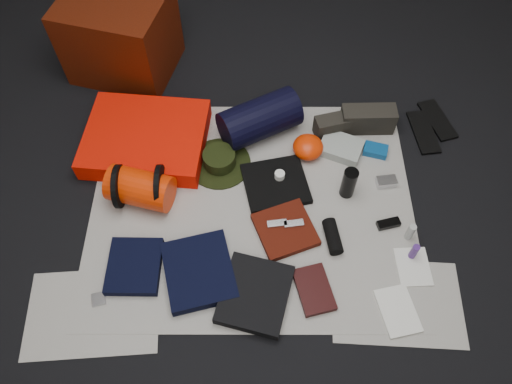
{
  "coord_description": "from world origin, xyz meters",
  "views": [
    {
      "loc": [
        0.02,
        -1.27,
        2.15
      ],
      "look_at": [
        0.02,
        0.02,
        0.1
      ],
      "focal_mm": 35.0,
      "sensor_mm": 36.0,
      "label": 1
    }
  ],
  "objects_px": {
    "navy_duffel": "(260,119)",
    "stuff_sack": "(140,188)",
    "water_bottle": "(349,183)",
    "compact_camera": "(386,182)",
    "sleeping_pad": "(146,139)",
    "red_cabinet": "(120,36)",
    "paperback_book": "(314,290)"
  },
  "relations": [
    {
      "from": "navy_duffel",
      "to": "stuff_sack",
      "type": "bearing_deg",
      "value": -171.66
    },
    {
      "from": "water_bottle",
      "to": "compact_camera",
      "type": "height_order",
      "value": "water_bottle"
    },
    {
      "from": "sleeping_pad",
      "to": "navy_duffel",
      "type": "xyz_separation_m",
      "value": [
        0.6,
        0.09,
        0.05
      ]
    },
    {
      "from": "stuff_sack",
      "to": "water_bottle",
      "type": "bearing_deg",
      "value": 1.87
    },
    {
      "from": "sleeping_pad",
      "to": "navy_duffel",
      "type": "bearing_deg",
      "value": 8.75
    },
    {
      "from": "sleeping_pad",
      "to": "compact_camera",
      "type": "relative_size",
      "value": 6.29
    },
    {
      "from": "navy_duffel",
      "to": "compact_camera",
      "type": "height_order",
      "value": "navy_duffel"
    },
    {
      "from": "sleeping_pad",
      "to": "compact_camera",
      "type": "xyz_separation_m",
      "value": [
        1.25,
        -0.25,
        -0.04
      ]
    },
    {
      "from": "red_cabinet",
      "to": "compact_camera",
      "type": "height_order",
      "value": "red_cabinet"
    },
    {
      "from": "red_cabinet",
      "to": "navy_duffel",
      "type": "distance_m",
      "value": 0.95
    },
    {
      "from": "paperback_book",
      "to": "sleeping_pad",
      "type": "bearing_deg",
      "value": 121.38
    },
    {
      "from": "paperback_book",
      "to": "compact_camera",
      "type": "bearing_deg",
      "value": 40.79
    },
    {
      "from": "compact_camera",
      "to": "paperback_book",
      "type": "height_order",
      "value": "compact_camera"
    },
    {
      "from": "red_cabinet",
      "to": "sleeping_pad",
      "type": "bearing_deg",
      "value": -57.91
    },
    {
      "from": "red_cabinet",
      "to": "water_bottle",
      "type": "distance_m",
      "value": 1.54
    },
    {
      "from": "compact_camera",
      "to": "paperback_book",
      "type": "xyz_separation_m",
      "value": [
        -0.4,
        -0.58,
        -0.0
      ]
    },
    {
      "from": "stuff_sack",
      "to": "water_bottle",
      "type": "xyz_separation_m",
      "value": [
        1.02,
        0.03,
        -0.0
      ]
    },
    {
      "from": "water_bottle",
      "to": "stuff_sack",
      "type": "bearing_deg",
      "value": -178.13
    },
    {
      "from": "red_cabinet",
      "to": "sleeping_pad",
      "type": "xyz_separation_m",
      "value": [
        0.19,
        -0.61,
        -0.17
      ]
    },
    {
      "from": "compact_camera",
      "to": "paperback_book",
      "type": "bearing_deg",
      "value": -132.15
    },
    {
      "from": "navy_duffel",
      "to": "water_bottle",
      "type": "bearing_deg",
      "value": -69.8
    },
    {
      "from": "sleeping_pad",
      "to": "water_bottle",
      "type": "distance_m",
      "value": 1.09
    },
    {
      "from": "paperback_book",
      "to": "navy_duffel",
      "type": "bearing_deg",
      "value": 90.51
    },
    {
      "from": "compact_camera",
      "to": "stuff_sack",
      "type": "bearing_deg",
      "value": 176.78
    },
    {
      "from": "navy_duffel",
      "to": "red_cabinet",
      "type": "bearing_deg",
      "value": 119.1
    },
    {
      "from": "sleeping_pad",
      "to": "navy_duffel",
      "type": "distance_m",
      "value": 0.61
    },
    {
      "from": "navy_duffel",
      "to": "paperback_book",
      "type": "height_order",
      "value": "navy_duffel"
    },
    {
      "from": "navy_duffel",
      "to": "paperback_book",
      "type": "relative_size",
      "value": 1.87
    },
    {
      "from": "red_cabinet",
      "to": "sleeping_pad",
      "type": "height_order",
      "value": "red_cabinet"
    },
    {
      "from": "sleeping_pad",
      "to": "water_bottle",
      "type": "bearing_deg",
      "value": -16.14
    },
    {
      "from": "stuff_sack",
      "to": "compact_camera",
      "type": "xyz_separation_m",
      "value": [
        1.23,
        0.09,
        -0.07
      ]
    },
    {
      "from": "red_cabinet",
      "to": "stuff_sack",
      "type": "distance_m",
      "value": 0.97
    }
  ]
}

